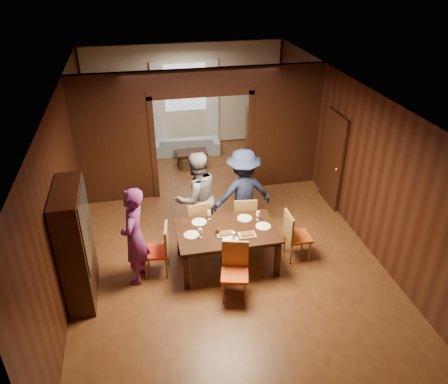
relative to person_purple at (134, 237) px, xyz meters
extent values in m
plane|color=#512816|center=(1.63, 1.30, -0.89)|extent=(9.00, 9.00, 0.00)
cube|color=silver|center=(1.63, 1.30, 2.01)|extent=(5.50, 9.00, 0.02)
cube|color=black|center=(1.63, 5.80, 0.56)|extent=(5.50, 0.02, 2.90)
cube|color=black|center=(-1.12, 1.30, 0.56)|extent=(0.02, 9.00, 2.90)
cube|color=black|center=(4.38, 1.30, 0.56)|extent=(0.02, 9.00, 2.90)
cube|color=black|center=(-0.30, 2.90, 0.31)|extent=(1.65, 0.15, 2.40)
cube|color=black|center=(3.55, 2.90, 0.31)|extent=(1.65, 0.15, 2.40)
cube|color=black|center=(1.63, 2.90, 1.76)|extent=(5.50, 0.15, 0.50)
cube|color=beige|center=(1.63, 5.77, 0.56)|extent=(5.40, 0.04, 2.85)
imported|color=#632366|center=(0.00, 0.00, 0.00)|extent=(0.59, 0.75, 1.79)
imported|color=#55555C|center=(1.20, 1.00, 0.04)|extent=(1.09, 0.97, 1.86)
imported|color=#171E3B|center=(2.12, 1.03, 0.01)|extent=(1.23, 0.79, 1.82)
imported|color=#97B1C6|center=(1.53, 5.15, -0.63)|extent=(1.87, 0.84, 0.53)
imported|color=black|center=(1.63, 0.10, -0.10)|extent=(0.30, 0.30, 0.07)
cube|color=black|center=(1.59, 0.07, -0.51)|extent=(1.77, 1.10, 0.76)
cube|color=black|center=(1.56, 4.30, -0.69)|extent=(0.80, 0.50, 0.40)
cube|color=black|center=(-0.90, -0.20, 0.11)|extent=(0.40, 1.20, 2.00)
cube|color=black|center=(4.33, 1.80, 0.16)|extent=(0.06, 0.90, 2.10)
cube|color=silver|center=(1.63, 5.74, 0.81)|extent=(1.20, 0.03, 1.30)
cube|color=white|center=(0.88, 5.70, 0.36)|extent=(0.35, 0.06, 2.40)
cube|color=white|center=(2.38, 5.70, 0.36)|extent=(0.35, 0.06, 2.40)
cylinder|color=silver|center=(0.96, 0.04, -0.13)|extent=(0.27, 0.27, 0.01)
cylinder|color=white|center=(1.15, 0.41, -0.13)|extent=(0.27, 0.27, 0.01)
cylinder|color=silver|center=(1.99, 0.36, -0.13)|extent=(0.27, 0.27, 0.01)
cylinder|color=white|center=(2.25, 0.04, -0.13)|extent=(0.27, 0.27, 0.01)
cylinder|color=white|center=(1.59, -0.23, -0.13)|extent=(0.27, 0.27, 0.01)
cube|color=gray|center=(1.54, -0.06, -0.12)|extent=(0.30, 0.20, 0.04)
cube|color=gray|center=(1.90, -0.16, -0.12)|extent=(0.30, 0.20, 0.04)
cylinder|color=white|center=(1.64, -0.23, -0.06)|extent=(0.07, 0.07, 0.14)
camera|label=1|loc=(0.25, -6.13, 4.23)|focal=35.00mm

